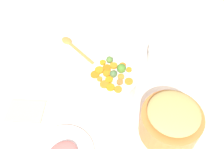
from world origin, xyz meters
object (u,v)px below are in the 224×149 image
metal_pot (170,123)px  wooden_spoon (74,47)px  casserole_dish (171,58)px  serving_bowl_carrots (112,83)px

metal_pot → wooden_spoon: bearing=-23.1°
metal_pot → casserole_dish: 0.37m
serving_bowl_carrots → casserole_dish: 0.33m
metal_pot → wooden_spoon: 0.66m
serving_bowl_carrots → wooden_spoon: 0.35m
serving_bowl_carrots → metal_pot: (-0.30, 0.09, 0.01)m
wooden_spoon → casserole_dish: casserole_dish is taller
casserole_dish → serving_bowl_carrots: bearing=53.5°
serving_bowl_carrots → wooden_spoon: serving_bowl_carrots is taller
serving_bowl_carrots → wooden_spoon: size_ratio=0.73×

